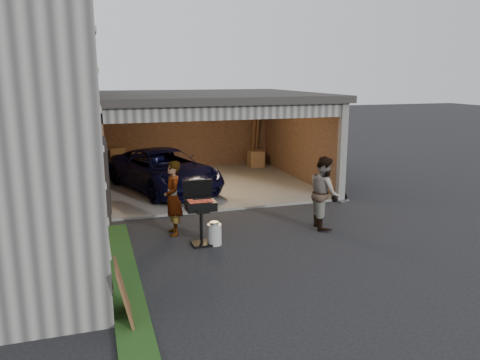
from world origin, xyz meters
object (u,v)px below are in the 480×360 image
object	(u,v)px
woman	(173,198)
bbq_grill	(201,208)
man	(324,192)
propane_tank	(214,234)
minivan	(164,172)
hand_truck	(341,194)
plywood_panel	(124,293)

from	to	relation	value
woman	bbq_grill	size ratio (longest dim) A/B	1.23
man	propane_tank	xyz separation A→B (m)	(-2.67, -0.32, -0.61)
minivan	man	distance (m)	5.32
man	hand_truck	bearing A→B (deg)	-28.54
propane_tank	plywood_panel	bearing A→B (deg)	-127.53
bbq_grill	plywood_panel	bearing A→B (deg)	-122.80
bbq_grill	plywood_panel	world-z (taller)	bbq_grill
man	plywood_panel	world-z (taller)	man
woman	man	size ratio (longest dim) A/B	0.99
man	propane_tank	size ratio (longest dim) A/B	3.74
minivan	propane_tank	distance (m)	4.76
woman	man	bearing A→B (deg)	80.61
plywood_panel	hand_truck	size ratio (longest dim) A/B	0.80
man	bbq_grill	bearing A→B (deg)	105.05
woman	propane_tank	bearing A→B (deg)	37.63
man	hand_truck	world-z (taller)	man
woman	propane_tank	size ratio (longest dim) A/B	3.71
minivan	bbq_grill	distance (m)	4.64
minivan	hand_truck	xyz separation A→B (m)	(4.51, -2.51, -0.40)
minivan	plywood_panel	xyz separation A→B (m)	(-1.71, -7.34, -0.18)
bbq_grill	man	bearing A→B (deg)	4.49
woman	plywood_panel	size ratio (longest dim) A/B	1.87
propane_tank	hand_truck	world-z (taller)	hand_truck
bbq_grill	hand_truck	size ratio (longest dim) A/B	1.21
woman	man	world-z (taller)	man
man	bbq_grill	xyz separation A→B (m)	(-2.93, -0.23, -0.03)
minivan	hand_truck	bearing A→B (deg)	-47.16
man	bbq_grill	size ratio (longest dim) A/B	1.24
minivan	man	xyz separation A→B (m)	(2.96, -4.41, 0.22)
woman	plywood_panel	world-z (taller)	woman
propane_tank	minivan	bearing A→B (deg)	93.50
woman	hand_truck	size ratio (longest dim) A/B	1.49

